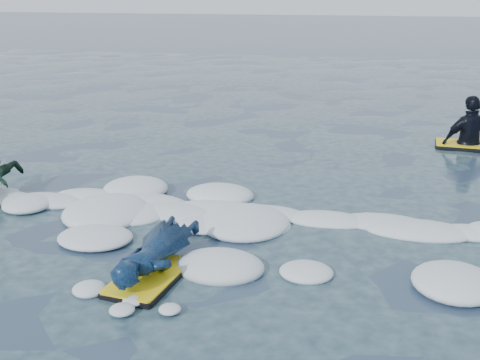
% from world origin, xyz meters
% --- Properties ---
extents(ground, '(120.00, 120.00, 0.00)m').
position_xyz_m(ground, '(0.00, 0.00, 0.00)').
color(ground, '#1C2C45').
rests_on(ground, ground).
extents(foam_band, '(12.00, 3.10, 0.30)m').
position_xyz_m(foam_band, '(0.00, 1.03, 0.00)').
color(foam_band, white).
rests_on(foam_band, ground).
extents(prone_woman_unit, '(0.75, 1.70, 0.43)m').
position_xyz_m(prone_woman_unit, '(0.30, -0.39, 0.22)').
color(prone_woman_unit, black).
rests_on(prone_woman_unit, ground).
extents(waiting_rider_unit, '(1.30, 0.79, 1.88)m').
position_xyz_m(waiting_rider_unit, '(4.43, 5.98, 0.09)').
color(waiting_rider_unit, black).
rests_on(waiting_rider_unit, ground).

